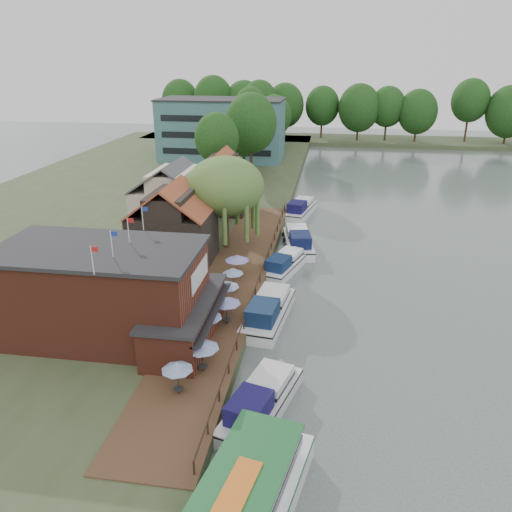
# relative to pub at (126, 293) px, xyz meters

# --- Properties ---
(ground) EXTENTS (260.00, 260.00, 0.00)m
(ground) POSITION_rel_pub_xyz_m (14.00, 1.00, -4.65)
(ground) COLOR #4A5551
(ground) RESTS_ON ground
(land_bank) EXTENTS (50.00, 140.00, 1.00)m
(land_bank) POSITION_rel_pub_xyz_m (-16.00, 36.00, -4.15)
(land_bank) COLOR #384728
(land_bank) RESTS_ON ground
(quay_deck) EXTENTS (6.00, 50.00, 0.10)m
(quay_deck) POSITION_rel_pub_xyz_m (6.00, 11.00, -3.60)
(quay_deck) COLOR #47301E
(quay_deck) RESTS_ON land_bank
(quay_rail) EXTENTS (0.20, 49.00, 1.00)m
(quay_rail) POSITION_rel_pub_xyz_m (8.70, 11.50, -3.15)
(quay_rail) COLOR black
(quay_rail) RESTS_ON land_bank
(pub) EXTENTS (20.00, 11.00, 7.30)m
(pub) POSITION_rel_pub_xyz_m (0.00, 0.00, 0.00)
(pub) COLOR maroon
(pub) RESTS_ON land_bank
(hotel_block) EXTENTS (25.40, 12.40, 12.30)m
(hotel_block) POSITION_rel_pub_xyz_m (-8.00, 71.00, 2.50)
(hotel_block) COLOR #38666B
(hotel_block) RESTS_ON land_bank
(cottage_a) EXTENTS (8.60, 7.60, 8.50)m
(cottage_a) POSITION_rel_pub_xyz_m (-1.00, 15.00, 0.60)
(cottage_a) COLOR black
(cottage_a) RESTS_ON land_bank
(cottage_b) EXTENTS (9.60, 8.60, 8.50)m
(cottage_b) POSITION_rel_pub_xyz_m (-4.00, 25.00, 0.60)
(cottage_b) COLOR beige
(cottage_b) RESTS_ON land_bank
(cottage_c) EXTENTS (7.60, 7.60, 8.50)m
(cottage_c) POSITION_rel_pub_xyz_m (0.00, 34.00, 0.60)
(cottage_c) COLOR black
(cottage_c) RESTS_ON land_bank
(willow) EXTENTS (8.60, 8.60, 10.43)m
(willow) POSITION_rel_pub_xyz_m (3.50, 20.00, 1.56)
(willow) COLOR #476B2D
(willow) RESTS_ON land_bank
(umbrella_0) EXTENTS (2.07, 2.07, 2.38)m
(umbrella_0) POSITION_rel_pub_xyz_m (5.93, -6.62, -2.36)
(umbrella_0) COLOR navy
(umbrella_0) RESTS_ON quay_deck
(umbrella_1) EXTENTS (2.40, 2.40, 2.38)m
(umbrella_1) POSITION_rel_pub_xyz_m (6.87, -3.94, -2.36)
(umbrella_1) COLOR navy
(umbrella_1) RESTS_ON quay_deck
(umbrella_2) EXTENTS (2.29, 2.29, 2.38)m
(umbrella_2) POSITION_rel_pub_xyz_m (6.21, 0.25, -2.36)
(umbrella_2) COLOR navy
(umbrella_2) RESTS_ON quay_deck
(umbrella_3) EXTENTS (2.35, 2.35, 2.38)m
(umbrella_3) POSITION_rel_pub_xyz_m (7.14, 2.77, -2.36)
(umbrella_3) COLOR navy
(umbrella_3) RESTS_ON quay_deck
(umbrella_4) EXTENTS (2.31, 2.31, 2.38)m
(umbrella_4) POSITION_rel_pub_xyz_m (6.48, 5.80, -2.36)
(umbrella_4) COLOR #1A4793
(umbrella_4) RESTS_ON quay_deck
(umbrella_5) EXTENTS (1.97, 1.97, 2.38)m
(umbrella_5) POSITION_rel_pub_xyz_m (6.53, 8.64, -2.36)
(umbrella_5) COLOR navy
(umbrella_5) RESTS_ON quay_deck
(umbrella_6) EXTENTS (2.39, 2.39, 2.38)m
(umbrella_6) POSITION_rel_pub_xyz_m (6.32, 11.80, -2.36)
(umbrella_6) COLOR #1D1C9D
(umbrella_6) RESTS_ON quay_deck
(cruiser_0) EXTENTS (5.61, 10.24, 2.36)m
(cruiser_0) POSITION_rel_pub_xyz_m (11.30, -6.31, -3.47)
(cruiser_0) COLOR silver
(cruiser_0) RESTS_ON ground
(cruiser_1) EXTENTS (4.54, 10.64, 2.52)m
(cruiser_1) POSITION_rel_pub_xyz_m (10.20, 5.70, -3.39)
(cruiser_1) COLOR silver
(cruiser_1) RESTS_ON ground
(cruiser_2) EXTENTS (5.47, 9.53, 2.17)m
(cruiser_2) POSITION_rel_pub_xyz_m (10.54, 16.50, -3.57)
(cruiser_2) COLOR white
(cruiser_2) RESTS_ON ground
(cruiser_3) EXTENTS (5.10, 10.72, 2.51)m
(cruiser_3) POSITION_rel_pub_xyz_m (11.49, 23.48, -3.39)
(cruiser_3) COLOR white
(cruiser_3) RESTS_ON ground
(cruiser_4) EXTENTS (5.11, 10.28, 2.38)m
(cruiser_4) POSITION_rel_pub_xyz_m (10.79, 36.94, -3.46)
(cruiser_4) COLOR white
(cruiser_4) RESTS_ON ground
(swan) EXTENTS (0.44, 0.44, 0.44)m
(swan) POSITION_rel_pub_xyz_m (11.79, -10.06, -4.43)
(swan) COLOR white
(swan) RESTS_ON ground
(bank_tree_0) EXTENTS (6.68, 6.68, 12.65)m
(bank_tree_0) POSITION_rel_pub_xyz_m (-2.50, 42.37, 2.67)
(bank_tree_0) COLOR #143811
(bank_tree_0) RESTS_ON land_bank
(bank_tree_1) EXTENTS (8.68, 8.68, 14.85)m
(bank_tree_1) POSITION_rel_pub_xyz_m (1.15, 52.17, 3.77)
(bank_tree_1) COLOR #143811
(bank_tree_1) RESTS_ON land_bank
(bank_tree_2) EXTENTS (6.84, 6.84, 11.09)m
(bank_tree_2) POSITION_rel_pub_xyz_m (-1.07, 57.74, 1.89)
(bank_tree_2) COLOR #143811
(bank_tree_2) RESTS_ON land_bank
(bank_tree_3) EXTENTS (7.51, 7.51, 14.07)m
(bank_tree_3) POSITION_rel_pub_xyz_m (-3.56, 80.75, 3.39)
(bank_tree_3) COLOR #143811
(bank_tree_3) RESTS_ON land_bank
(bank_tree_4) EXTENTS (8.16, 8.16, 12.12)m
(bank_tree_4) POSITION_rel_pub_xyz_m (1.08, 85.62, 2.41)
(bank_tree_4) COLOR #143811
(bank_tree_4) RESTS_ON land_bank
(bank_tree_5) EXTENTS (8.71, 8.71, 14.91)m
(bank_tree_5) POSITION_rel_pub_xyz_m (-3.59, 94.37, 3.81)
(bank_tree_5) COLOR #143811
(bank_tree_5) RESTS_ON land_bank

